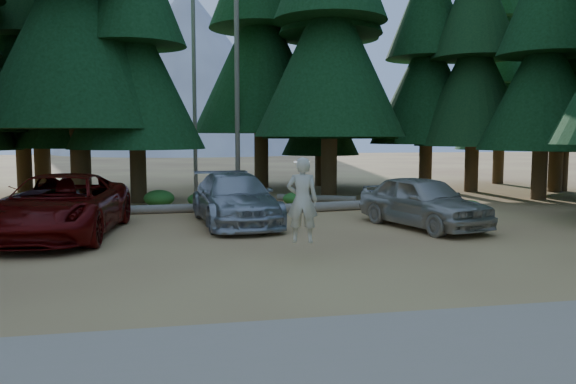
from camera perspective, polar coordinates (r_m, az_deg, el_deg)
name	(u,v)px	position (r m, az deg, el deg)	size (l,w,h in m)	color
ground	(270,255)	(13.45, -1.84, -6.39)	(160.00, 160.00, 0.00)	#986440
gravel_strip	(355,361)	(7.38, 6.80, -16.70)	(26.00, 3.50, 0.01)	tan
forest_belt_north	(221,193)	(28.20, -6.83, -0.10)	(36.00, 7.00, 22.00)	black
snag_front	(237,70)	(27.82, -5.21, 12.22)	(0.24, 0.24, 12.00)	#71675A
snag_back	(194,93)	(29.08, -9.49, 9.90)	(0.20, 0.20, 10.00)	#71675A
mountain_peak	(172,80)	(101.70, -11.65, 11.13)	(48.00, 50.00, 28.00)	gray
red_pickup	(61,206)	(16.92, -22.10, -1.31)	(2.92, 6.32, 1.76)	#560807
silver_minivan_center	(235,199)	(18.12, -5.44, -0.70)	(2.27, 5.58, 1.62)	#A8ACB0
silver_minivan_right	(423,202)	(17.81, 13.55, -0.95)	(1.91, 4.74, 1.62)	#AFA89B
frisbee_player	(302,200)	(12.60, 1.45, -0.80)	(0.80, 0.63, 1.93)	beige
log_left	(144,210)	(21.07, -14.43, -1.74)	(0.32, 0.32, 4.53)	#71675A
log_mid	(316,198)	(24.36, 2.87, -0.63)	(0.29, 0.29, 3.48)	#71675A
log_right	(353,205)	(21.65, 6.60, -1.36)	(0.36, 0.36, 5.58)	#71675A
shrub_far_left	(74,205)	(22.23, -20.94, -1.23)	(1.04, 1.04, 0.57)	#2A7122
shrub_left	(199,199)	(23.14, -9.05, -0.76)	(0.92, 0.92, 0.50)	#2A7122
shrub_center_left	(159,198)	(23.12, -12.97, -0.63)	(1.22, 1.22, 0.67)	#2A7122
shrub_center_right	(251,197)	(23.31, -3.82, -0.55)	(1.06, 1.06, 0.58)	#2A7122
shrub_right	(294,199)	(23.16, 0.60, -0.68)	(0.92, 0.92, 0.51)	#2A7122
shrub_far_right	(381,200)	(22.38, 9.45, -0.83)	(1.13, 1.13, 0.62)	#2A7122
shrub_edge_east	(469,207)	(21.35, 17.96, -1.48)	(0.93, 0.93, 0.51)	#2A7122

